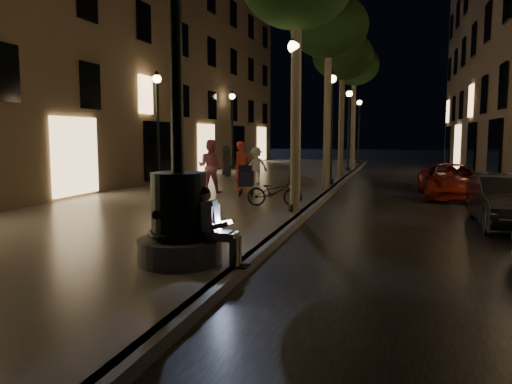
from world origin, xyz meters
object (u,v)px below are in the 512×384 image
(seated_man_laptop, at_px, (214,224))
(pedestrian_pink, at_px, (211,167))
(lamp_curb_d, at_px, (359,122))
(lamp_curb_c, at_px, (349,119))
(pedestrian_red, at_px, (242,166))
(lamp_left_b, at_px, (158,113))
(bicycle, at_px, (274,192))
(lamp_curb_a, at_px, (294,100))
(pedestrian_blue, at_px, (243,162))
(fountain_lamppost, at_px, (179,202))
(lamp_left_c, at_px, (232,120))
(car_second, at_px, (507,201))
(lamp_curb_b, at_px, (331,113))
(stroller, at_px, (246,179))
(pedestrian_dark, at_px, (227,161))
(pedestrian_white, at_px, (256,166))
(car_third, at_px, (453,181))
(tree_second, at_px, (329,28))
(tree_third, at_px, (343,57))
(tree_far, at_px, (354,67))

(seated_man_laptop, distance_m, pedestrian_pink, 10.08)
(lamp_curb_d, bearing_deg, lamp_curb_c, -90.00)
(seated_man_laptop, height_order, pedestrian_red, pedestrian_red)
(lamp_left_b, height_order, bicycle, lamp_left_b)
(seated_man_laptop, distance_m, lamp_curb_a, 6.45)
(lamp_curb_a, bearing_deg, pedestrian_blue, 117.14)
(fountain_lamppost, height_order, lamp_left_c, fountain_lamppost)
(lamp_curb_a, height_order, car_second, lamp_curb_a)
(lamp_curb_c, bearing_deg, lamp_curb_a, -90.00)
(fountain_lamppost, xyz_separation_m, pedestrian_blue, (-3.04, 13.29, -0.10))
(lamp_curb_b, distance_m, stroller, 6.02)
(lamp_curb_d, height_order, car_second, lamp_curb_d)
(pedestrian_dark, bearing_deg, lamp_left_b, 145.74)
(lamp_curb_b, height_order, pedestrian_white, lamp_curb_b)
(lamp_curb_a, distance_m, pedestrian_pink, 5.45)
(lamp_left_b, relative_size, car_second, 1.18)
(stroller, distance_m, pedestrian_dark, 8.29)
(lamp_curb_a, relative_size, car_third, 1.07)
(lamp_curb_d, distance_m, lamp_left_c, 10.70)
(lamp_curb_b, relative_size, car_third, 1.07)
(tree_second, distance_m, tree_third, 6.00)
(lamp_left_b, bearing_deg, car_second, -25.57)
(tree_third, relative_size, pedestrian_red, 3.85)
(stroller, bearing_deg, lamp_left_c, 98.36)
(stroller, relative_size, car_second, 0.29)
(seated_man_laptop, bearing_deg, bicycle, 95.35)
(lamp_curb_a, height_order, pedestrian_dark, lamp_curb_a)
(lamp_left_b, bearing_deg, seated_man_laptop, -59.70)
(tree_third, xyz_separation_m, car_third, (4.71, -6.13, -5.51))
(fountain_lamppost, distance_m, pedestrian_dark, 17.28)
(lamp_left_c, height_order, pedestrian_blue, lamp_left_c)
(fountain_lamppost, xyz_separation_m, tree_second, (0.80, 12.00, 5.12))
(lamp_curb_a, xyz_separation_m, car_second, (5.40, 0.02, -2.56))
(tree_second, distance_m, lamp_left_b, 7.84)
(lamp_curb_c, xyz_separation_m, pedestrian_blue, (-3.74, -8.71, -2.13))
(lamp_curb_a, height_order, lamp_left_b, same)
(car_second, bearing_deg, car_third, 96.37)
(lamp_left_c, xyz_separation_m, car_third, (11.81, -10.13, -2.61))
(lamp_curb_d, distance_m, car_second, 24.71)
(lamp_curb_d, xyz_separation_m, car_third, (4.71, -18.13, -2.61))
(pedestrian_blue, height_order, pedestrian_dark, pedestrian_blue)
(fountain_lamppost, xyz_separation_m, bicycle, (-0.03, 6.79, -0.58))
(tree_third, relative_size, tree_far, 0.96)
(lamp_curb_c, relative_size, lamp_left_c, 1.00)
(pedestrian_white, bearing_deg, lamp_left_b, -22.50)
(car_second, xyz_separation_m, pedestrian_blue, (-9.13, 7.27, 0.44))
(car_second, relative_size, pedestrian_red, 2.18)
(tree_third, xyz_separation_m, lamp_left_b, (-7.10, -6.00, -2.90))
(stroller, distance_m, pedestrian_white, 4.23)
(seated_man_laptop, height_order, lamp_curb_a, lamp_curb_a)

